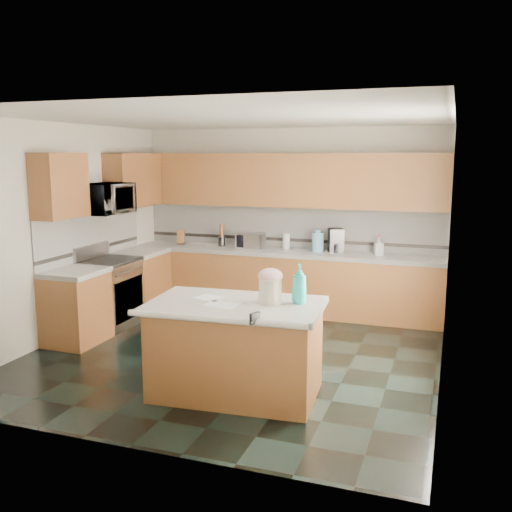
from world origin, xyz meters
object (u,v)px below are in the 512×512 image
at_px(soap_bottle_island, 300,284).
at_px(knife_block, 181,237).
at_px(coffee_maker, 336,241).
at_px(island_base, 236,352).
at_px(island_top, 236,306).
at_px(treat_jar, 270,291).
at_px(toaster_oven, 251,240).

distance_m(soap_bottle_island, knife_block, 3.98).
distance_m(knife_block, coffee_maker, 2.46).
xyz_separation_m(island_base, island_top, (0.00, 0.00, 0.46)).
relative_size(island_top, knife_block, 7.65).
height_order(island_base, knife_block, knife_block).
relative_size(island_top, soap_bottle_island, 4.38).
distance_m(island_top, treat_jar, 0.36).
xyz_separation_m(soap_bottle_island, knife_block, (-2.71, 2.92, -0.08)).
relative_size(island_base, island_top, 0.94).
xyz_separation_m(island_top, coffee_maker, (0.33, 3.12, 0.20)).
height_order(island_base, soap_bottle_island, soap_bottle_island).
xyz_separation_m(soap_bottle_island, coffee_maker, (-0.25, 2.95, -0.02)).
bearing_deg(toaster_oven, soap_bottle_island, -61.28).
height_order(island_base, toaster_oven, toaster_oven).
distance_m(toaster_oven, coffee_maker, 1.29).
bearing_deg(soap_bottle_island, island_top, -179.28).
xyz_separation_m(knife_block, coffee_maker, (2.46, 0.03, 0.06)).
xyz_separation_m(island_top, treat_jar, (0.32, 0.09, 0.14)).
relative_size(treat_jar, toaster_oven, 0.57).
xyz_separation_m(island_base, toaster_oven, (-0.96, 3.09, 0.60)).
distance_m(island_top, soap_bottle_island, 0.64).
distance_m(island_base, coffee_maker, 3.21).
distance_m(treat_jar, soap_bottle_island, 0.28).
bearing_deg(island_top, toaster_oven, 103.07).
bearing_deg(coffee_maker, island_top, -116.86).
height_order(island_base, coffee_maker, coffee_maker).
bearing_deg(soap_bottle_island, toaster_oven, 101.76).
distance_m(soap_bottle_island, toaster_oven, 3.30).
relative_size(soap_bottle_island, coffee_maker, 1.09).
height_order(island_top, toaster_oven, toaster_oven).
bearing_deg(knife_block, coffee_maker, -21.63).
height_order(island_top, knife_block, knife_block).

